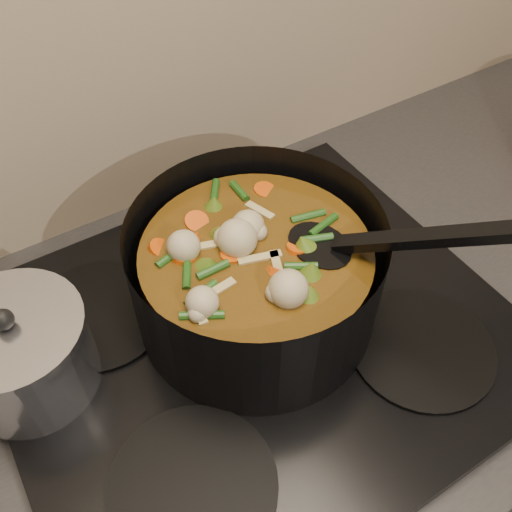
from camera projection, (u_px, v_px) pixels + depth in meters
counter at (257, 473)px, 1.08m from camera, size 2.64×0.64×0.91m
stovetop at (257, 335)px, 0.73m from camera, size 0.62×0.54×0.03m
stockpot at (257, 275)px, 0.70m from camera, size 0.39×0.39×0.22m
saucepan at (22, 354)px, 0.64m from camera, size 0.16×0.16×0.13m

